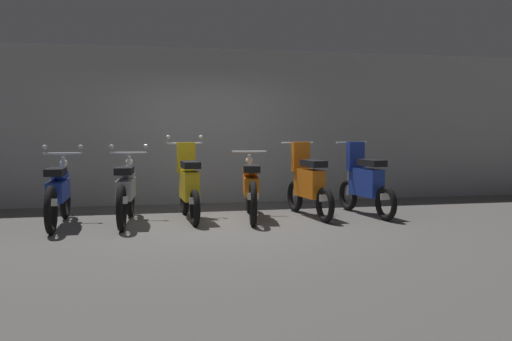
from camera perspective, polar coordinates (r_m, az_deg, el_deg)
name	(u,v)px	position (r m, az deg, el deg)	size (l,w,h in m)	color
ground_plane	(226,225)	(8.14, -3.09, -5.57)	(80.00, 80.00, 0.00)	#565451
back_wall	(204,127)	(10.54, -5.32, 4.46)	(16.00, 0.30, 2.85)	#9EA0A3
motorbike_slot_0	(59,192)	(8.46, -19.46, -2.06)	(0.59, 1.95, 1.15)	black
motorbike_slot_1	(126,190)	(8.44, -13.08, -1.95)	(0.59, 1.95, 1.15)	black
motorbike_slot_2	(189,185)	(8.62, -6.85, -1.50)	(0.59, 1.68, 1.29)	black
motorbike_slot_3	(251,187)	(8.65, -0.54, -1.70)	(0.56, 1.94, 1.03)	black
motorbike_slot_4	(308,184)	(8.89, 5.33, -1.33)	(0.56, 1.68, 1.18)	black
motorbike_slot_5	(365,183)	(9.17, 11.01, -1.22)	(0.56, 1.68, 1.18)	black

